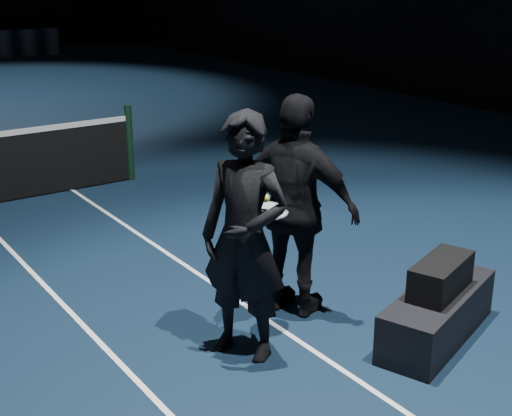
# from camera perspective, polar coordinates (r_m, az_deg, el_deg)

# --- Properties ---
(net_post_right) EXTENTS (0.10, 0.10, 1.10)m
(net_post_right) POSITION_cam_1_polar(r_m,az_deg,el_deg) (10.47, -10.08, 5.15)
(net_post_right) COLOR black
(net_post_right) RESTS_ON floor
(player_bench) EXTENTS (1.50, 0.92, 0.43)m
(player_bench) POSITION_cam_1_polar(r_m,az_deg,el_deg) (6.21, 14.31, -8.29)
(player_bench) COLOR black
(player_bench) RESTS_ON floor
(racket_bag) EXTENTS (0.77, 0.52, 0.28)m
(racket_bag) POSITION_cam_1_polar(r_m,az_deg,el_deg) (6.06, 14.58, -5.30)
(racket_bag) COLOR black
(racket_bag) RESTS_ON player_bench
(bag_signature) EXTENTS (0.31, 0.12, 0.09)m
(bag_signature) POSITION_cam_1_polar(r_m,az_deg,el_deg) (5.97, 15.69, -5.77)
(bag_signature) COLOR white
(bag_signature) RESTS_ON racket_bag
(player_a) EXTENTS (0.77, 0.86, 1.98)m
(player_a) POSITION_cam_1_polar(r_m,az_deg,el_deg) (5.50, -0.91, -2.42)
(player_a) COLOR black
(player_a) RESTS_ON floor
(player_b) EXTENTS (0.94, 1.26, 1.98)m
(player_b) POSITION_cam_1_polar(r_m,az_deg,el_deg) (6.20, 3.26, 0.04)
(player_b) COLOR black
(player_b) RESTS_ON floor
(racket_lower) EXTENTS (0.71, 0.48, 0.03)m
(racket_lower) POSITION_cam_1_polar(r_m,az_deg,el_deg) (5.84, 1.43, -0.48)
(racket_lower) COLOR black
(racket_lower) RESTS_ON player_a
(racket_upper) EXTENTS (0.70, 0.51, 0.10)m
(racket_upper) POSITION_cam_1_polar(r_m,az_deg,el_deg) (5.80, 0.84, 0.14)
(racket_upper) COLOR black
(racket_upper) RESTS_ON player_b
(tennis_balls) EXTENTS (0.12, 0.10, 0.12)m
(tennis_balls) POSITION_cam_1_polar(r_m,az_deg,el_deg) (5.62, 0.41, 0.96)
(tennis_balls) COLOR yellow
(tennis_balls) RESTS_ON racket_upper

